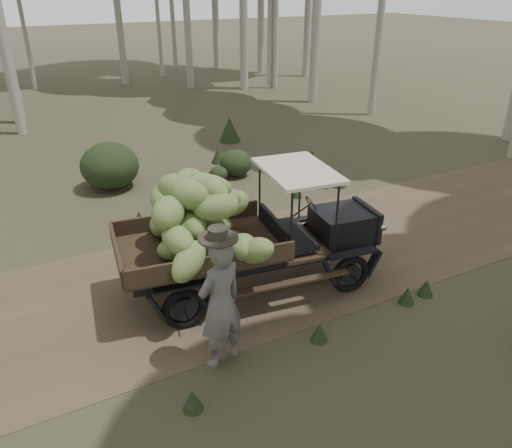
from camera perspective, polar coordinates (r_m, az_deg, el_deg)
name	(u,v)px	position (r m, az deg, el deg)	size (l,w,h in m)	color
ground	(122,304)	(8.70, -15.06, -8.85)	(120.00, 120.00, 0.00)	#473D2B
dirt_track	(122,304)	(8.70, -15.06, -8.83)	(70.00, 4.00, 0.01)	brown
banana_truck	(224,222)	(8.02, -3.72, 0.28)	(4.73, 2.43, 2.33)	black
farmer	(220,302)	(6.74, -4.08, -8.93)	(0.81, 0.64, 2.11)	#5D5A55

